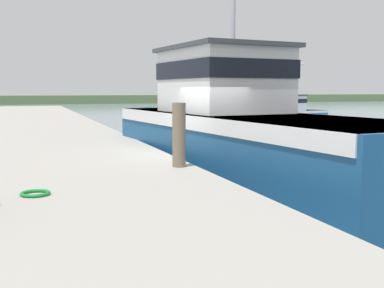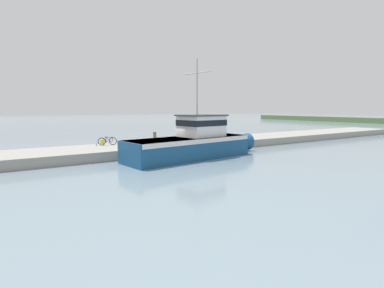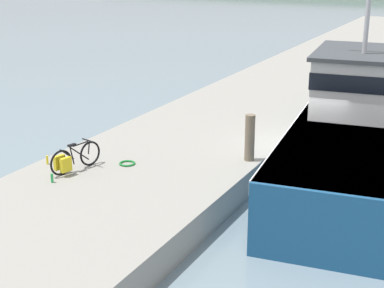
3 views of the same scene
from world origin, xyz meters
name	(u,v)px [view 1 (image 1 of 3)]	position (x,y,z in m)	size (l,w,h in m)	color
ground_plane	(199,184)	(0.00, 0.00, 0.00)	(320.00, 320.00, 0.00)	gray
dock_pier	(53,177)	(-3.64, 0.00, 0.40)	(5.75, 80.00, 0.80)	gray
far_shoreline	(212,99)	(30.00, 75.48, 0.74)	(180.00, 5.00, 1.49)	#567047
fishing_boat_main	(237,128)	(1.34, 0.66, 1.37)	(4.76, 13.55, 8.30)	navy
boat_white_moored	(295,112)	(14.99, 20.20, 0.77)	(5.60, 3.10, 5.07)	#236BB2
mooring_post	(179,135)	(-1.14, -1.87, 1.48)	(0.28, 0.28, 1.36)	#756651
hose_coil	(35,193)	(-4.08, -3.78, 0.83)	(0.46, 0.46, 0.06)	#197A2D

